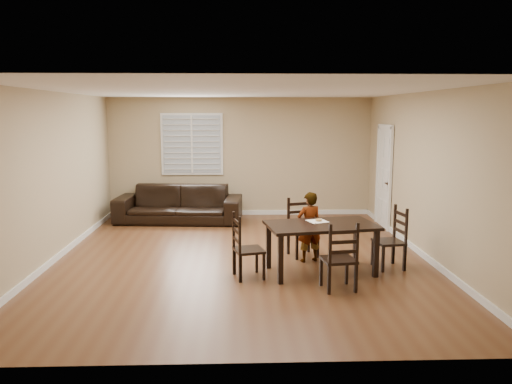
% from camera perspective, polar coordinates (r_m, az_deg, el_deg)
% --- Properties ---
extents(ground, '(7.00, 7.00, 0.00)m').
position_cam_1_polar(ground, '(8.29, -1.65, -7.50)').
color(ground, brown).
rests_on(ground, ground).
extents(room, '(6.04, 7.04, 2.72)m').
position_cam_1_polar(room, '(8.14, -1.47, 5.15)').
color(room, tan).
rests_on(room, ground).
extents(dining_table, '(1.71, 1.15, 0.74)m').
position_cam_1_polar(dining_table, '(7.44, 7.46, -4.30)').
color(dining_table, black).
rests_on(dining_table, ground).
extents(chair_near, '(0.54, 0.52, 0.96)m').
position_cam_1_polar(chair_near, '(8.41, 5.08, -4.19)').
color(chair_near, black).
rests_on(chair_near, ground).
extents(chair_far, '(0.48, 0.45, 0.95)m').
position_cam_1_polar(chair_far, '(6.74, 9.74, -7.75)').
color(chair_far, black).
rests_on(chair_far, ground).
extents(chair_left, '(0.49, 0.51, 0.94)m').
position_cam_1_polar(chair_left, '(7.19, -1.71, -6.55)').
color(chair_left, black).
rests_on(chair_left, ground).
extents(chair_right, '(0.47, 0.49, 0.96)m').
position_cam_1_polar(chair_right, '(7.96, 15.68, -5.31)').
color(chair_right, black).
rests_on(chair_right, ground).
extents(child, '(0.48, 0.39, 1.13)m').
position_cam_1_polar(child, '(7.99, 6.09, -4.00)').
color(child, gray).
rests_on(child, ground).
extents(napkin, '(0.35, 0.35, 0.00)m').
position_cam_1_polar(napkin, '(7.58, 7.03, -3.33)').
color(napkin, '#F0E8CE').
rests_on(napkin, dining_table).
extents(donut, '(0.10, 0.10, 0.04)m').
position_cam_1_polar(donut, '(7.58, 7.18, -3.16)').
color(donut, '#B07B3F').
rests_on(donut, napkin).
extents(sofa, '(2.77, 1.27, 0.79)m').
position_cam_1_polar(sofa, '(10.98, -8.80, -1.37)').
color(sofa, black).
rests_on(sofa, ground).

